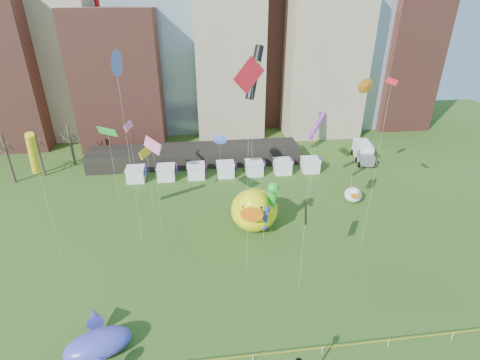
{
  "coord_description": "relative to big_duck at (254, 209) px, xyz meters",
  "views": [
    {
      "loc": [
        -3.6,
        -19.9,
        27.21
      ],
      "look_at": [
        0.24,
        10.23,
        12.0
      ],
      "focal_mm": 27.0,
      "sensor_mm": 36.0,
      "label": 1
    }
  ],
  "objects": [
    {
      "name": "caution_tape",
      "position": [
        -3.27,
        -19.65,
        -2.31
      ],
      "size": [
        50.0,
        0.06,
        0.9
      ],
      "color": "white",
      "rests_on": "ground"
    },
    {
      "name": "kite_0",
      "position": [
        -2.09,
        -8.1,
        18.05
      ],
      "size": [
        2.95,
        1.37,
        23.03
      ],
      "color": "silver",
      "rests_on": "ground"
    },
    {
      "name": "small_duck",
      "position": [
        15.83,
        5.01,
        -1.75
      ],
      "size": [
        3.37,
        3.84,
        2.7
      ],
      "rotation": [
        0.0,
        0.0,
        -0.32
      ],
      "color": "white",
      "rests_on": "ground"
    },
    {
      "name": "whale_inflatable",
      "position": [
        -16.2,
        -16.95,
        -1.86
      ],
      "size": [
        6.21,
        7.11,
        2.47
      ],
      "rotation": [
        0.0,
        0.0,
        0.3
      ],
      "color": "#543DA6",
      "rests_on": "ground"
    },
    {
      "name": "kite_13",
      "position": [
        -14.27,
        -2.06,
        18.7
      ],
      "size": [
        0.59,
        2.53,
        22.97
      ],
      "color": "silver",
      "rests_on": "ground"
    },
    {
      "name": "kite_12",
      "position": [
        -13.56,
        5.79,
        6.27
      ],
      "size": [
        1.59,
        3.26,
        9.8
      ],
      "color": "silver",
      "rests_on": "ground"
    },
    {
      "name": "big_duck",
      "position": [
        0.0,
        0.0,
        0.0
      ],
      "size": [
        7.73,
        9.14,
        6.51
      ],
      "rotation": [
        0.0,
        0.0,
        -0.24
      ],
      "color": "#F5F30C",
      "rests_on": "ground"
    },
    {
      "name": "kite_3",
      "position": [
        -0.19,
        1.61,
        17.63
      ],
      "size": [
        1.08,
        3.87,
        21.3
      ],
      "color": "silver",
      "rests_on": "ground"
    },
    {
      "name": "kite_4",
      "position": [
        -23.64,
        -2.79,
        10.04
      ],
      "size": [
        2.28,
        3.05,
        15.61
      ],
      "color": "silver",
      "rests_on": "ground"
    },
    {
      "name": "seahorse_purple",
      "position": [
        0.86,
        -2.65,
        0.59
      ],
      "size": [
        1.32,
        1.6,
        5.08
      ],
      "rotation": [
        0.0,
        0.0,
        0.09
      ],
      "color": "silver",
      "rests_on": "ground"
    },
    {
      "name": "seahorse_green",
      "position": [
        2.1,
        -1.11,
        2.43
      ],
      "size": [
        1.78,
        2.05,
        7.22
      ],
      "rotation": [
        0.0,
        0.0,
        0.27
      ],
      "color": "silver",
      "rests_on": "ground"
    },
    {
      "name": "kite_1",
      "position": [
        -16.18,
        10.1,
        8.48
      ],
      "size": [
        0.88,
        2.83,
        11.96
      ],
      "color": "silver",
      "rests_on": "ground"
    },
    {
      "name": "skyline",
      "position": [
        -1.02,
        41.41,
        18.45
      ],
      "size": [
        101.0,
        23.0,
        68.0
      ],
      "color": "brown",
      "rests_on": "ground"
    },
    {
      "name": "kite_14",
      "position": [
        4.86,
        -6.14,
        12.0
      ],
      "size": [
        1.19,
        3.38,
        16.92
      ],
      "color": "silver",
      "rests_on": "ground"
    },
    {
      "name": "kite_9",
      "position": [
        -11.98,
        0.4,
        9.15
      ],
      "size": [
        2.46,
        3.72,
        12.78
      ],
      "color": "silver",
      "rests_on": "ground"
    },
    {
      "name": "kite_11",
      "position": [
        -18.47,
        7.51,
        8.67
      ],
      "size": [
        3.05,
        2.37,
        12.22
      ],
      "color": "silver",
      "rests_on": "ground"
    },
    {
      "name": "kite_7",
      "position": [
        9.73,
        6.72,
        8.59
      ],
      "size": [
        2.49,
        1.2,
        13.63
      ],
      "color": "silver",
      "rests_on": "ground"
    },
    {
      "name": "box_truck",
      "position": [
        24.09,
        20.03,
        -1.39
      ],
      "size": [
        4.11,
        7.7,
        3.11
      ],
      "rotation": [
        0.0,
        0.0,
        -0.2
      ],
      "color": "white",
      "rests_on": "ground"
    },
    {
      "name": "kite_6",
      "position": [
        14.91,
        4.37,
        14.36
      ],
      "size": [
        1.82,
        1.04,
        18.35
      ],
      "color": "silver",
      "rests_on": "ground"
    },
    {
      "name": "kite_8",
      "position": [
        12.32,
        -6.0,
        16.68
      ],
      "size": [
        0.4,
        1.8,
        20.37
      ],
      "color": "silver",
      "rests_on": "ground"
    },
    {
      "name": "kite_2",
      "position": [
        1.98,
        13.34,
        14.79
      ],
      "size": [
        3.52,
        4.36,
        21.53
      ],
      "color": "silver",
      "rests_on": "ground"
    },
    {
      "name": "pavilion",
      "position": [
        -7.27,
        22.35,
        -1.39
      ],
      "size": [
        38.0,
        6.0,
        3.2
      ],
      "primitive_type": "cube",
      "color": "black",
      "rests_on": "ground"
    },
    {
      "name": "bare_trees",
      "position": [
        -33.44,
        20.89,
        1.02
      ],
      "size": [
        8.44,
        6.44,
        8.5
      ],
      "color": "#382B21",
      "rests_on": "ground"
    },
    {
      "name": "vendor_tents",
      "position": [
        -2.25,
        16.35,
        -1.88
      ],
      "size": [
        33.24,
        2.8,
        2.4
      ],
      "color": "white",
      "rests_on": "ground"
    },
    {
      "name": "kite_5",
      "position": [
        -3.5,
        10.79,
        5.65
      ],
      "size": [
        1.44,
        0.64,
        9.39
      ],
      "color": "silver",
      "rests_on": "ground"
    },
    {
      "name": "kite_10",
      "position": [
        2.78,
        -12.06,
        6.42
      ],
      "size": [
        0.59,
        2.62,
        10.85
      ],
      "color": "silver",
      "rests_on": "ground"
    }
  ]
}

